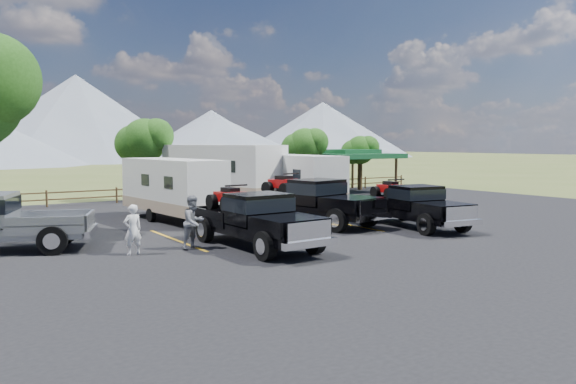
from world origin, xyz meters
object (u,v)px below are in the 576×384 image
rig_left (254,218)px  rig_right (413,205)px  trailer_left (173,188)px  trailer_right (299,180)px  trailer_center (222,173)px  person_b (194,222)px  person_a (133,230)px  rig_center (312,200)px  pavilion (348,155)px

rig_left → rig_right: rig_left is taller
trailer_left → trailer_right: trailer_right is taller
trailer_center → person_b: size_ratio=5.48×
rig_left → trailer_center: size_ratio=0.63×
rig_right → person_b: size_ratio=3.39×
rig_left → rig_right: (8.15, 0.36, -0.05)m
trailer_right → rig_left: bearing=-126.9°
person_a → trailer_center: bearing=-132.9°
trailer_center → person_b: (-7.19, -12.19, -0.93)m
rig_center → trailer_center: 9.63m
trailer_left → trailer_center: size_ratio=0.83×
rig_right → trailer_right: size_ratio=0.73×
trailer_left → person_b: 7.46m
rig_left → trailer_center: bearing=66.1°
pavilion → rig_left: (-17.21, -15.81, -1.72)m
rig_center → trailer_left: size_ratio=0.84×
rig_right → trailer_center: 13.04m
pavilion → rig_center: pavilion is taller
rig_center → rig_right: rig_center is taller
trailer_left → trailer_right: (8.07, 1.29, 0.04)m
rig_center → person_b: (-6.92, -2.59, -0.17)m
trailer_left → person_a: bearing=-126.5°
trailer_right → pavilion: bearing=40.7°
pavilion → rig_left: size_ratio=0.96×
trailer_right → person_a: 14.81m
pavilion → rig_right: pavilion is taller
rig_center → trailer_right: bearing=49.4°
rig_left → rig_center: rig_center is taller
trailer_left → person_b: trailer_left is taller
rig_left → rig_center: (4.99, 3.44, 0.07)m
rig_right → trailer_right: 8.95m
trailer_center → trailer_left: bearing=-150.8°
pavilion → rig_center: bearing=-134.7°
rig_right → trailer_left: bearing=144.2°
rig_center → person_a: bearing=-176.4°
rig_right → person_b: bearing=-175.0°
trailer_right → rig_center: bearing=-114.4°
trailer_left → person_b: size_ratio=4.53×
pavilion → trailer_left: 18.80m
trailer_center → trailer_right: size_ratio=1.18×
rig_center → person_b: rig_center is taller
pavilion → trailer_right: bearing=-144.0°
rig_left → trailer_left: trailer_left is taller
trailer_center → person_a: (-9.29, -12.04, -1.02)m
rig_right → trailer_center: size_ratio=0.62×
pavilion → rig_left: pavilion is taller
trailer_center → person_b: bearing=-136.1°
rig_left → trailer_left: (0.16, 7.99, 0.49)m
person_a → pavilion: bearing=-150.4°
person_a → person_b: person_b is taller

